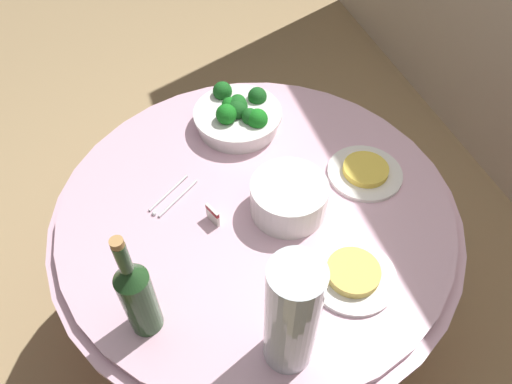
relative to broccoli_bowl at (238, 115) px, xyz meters
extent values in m
plane|color=tan|center=(0.32, -0.05, -0.79)|extent=(6.00, 6.00, 0.00)
cylinder|color=maroon|center=(0.32, -0.05, -0.44)|extent=(1.01, 1.01, 0.69)
cylinder|color=#E0B2C6|center=(0.32, -0.05, -0.09)|extent=(1.16, 1.16, 0.02)
cylinder|color=#E0B2C6|center=(0.32, -0.05, -0.06)|extent=(1.10, 1.10, 0.03)
cylinder|color=white|center=(0.00, 0.00, -0.02)|extent=(0.26, 0.26, 0.05)
cylinder|color=white|center=(0.00, 0.00, 0.01)|extent=(0.28, 0.28, 0.01)
sphere|color=#19591E|center=(0.01, -0.01, 0.03)|extent=(0.06, 0.06, 0.06)
sphere|color=#19781E|center=(-0.02, -0.02, 0.03)|extent=(0.05, 0.05, 0.05)
sphere|color=#195D1E|center=(-0.01, 0.00, 0.03)|extent=(0.05, 0.05, 0.05)
sphere|color=#19661E|center=(-0.02, 0.01, 0.03)|extent=(0.05, 0.05, 0.05)
sphere|color=#19581E|center=(0.02, 0.00, 0.02)|extent=(0.04, 0.04, 0.04)
sphere|color=#19791E|center=(0.03, -0.04, 0.04)|extent=(0.06, 0.06, 0.06)
sphere|color=#195E1E|center=(0.05, 0.02, 0.03)|extent=(0.05, 0.05, 0.05)
sphere|color=#197B1E|center=(0.07, 0.04, 0.03)|extent=(0.06, 0.06, 0.06)
sphere|color=#195E1E|center=(0.00, 0.00, 0.03)|extent=(0.07, 0.07, 0.07)
sphere|color=#19561E|center=(-0.04, 0.08, 0.02)|extent=(0.06, 0.06, 0.06)
sphere|color=#195E1E|center=(-0.09, -0.03, 0.03)|extent=(0.06, 0.06, 0.06)
cylinder|color=white|center=(0.37, 0.03, -0.04)|extent=(0.21, 0.21, 0.01)
cylinder|color=white|center=(0.37, 0.03, -0.03)|extent=(0.21, 0.21, 0.01)
cylinder|color=white|center=(0.37, 0.03, -0.02)|extent=(0.21, 0.21, 0.01)
cylinder|color=white|center=(0.37, 0.03, -0.01)|extent=(0.21, 0.21, 0.01)
cylinder|color=white|center=(0.37, 0.03, 0.00)|extent=(0.21, 0.21, 0.01)
cylinder|color=white|center=(0.37, 0.03, 0.01)|extent=(0.21, 0.21, 0.01)
cylinder|color=white|center=(0.37, 0.03, 0.02)|extent=(0.21, 0.21, 0.01)
cylinder|color=white|center=(0.37, 0.03, 0.03)|extent=(0.21, 0.21, 0.01)
cylinder|color=white|center=(0.37, 0.03, 0.04)|extent=(0.21, 0.21, 0.01)
cylinder|color=white|center=(0.37, 0.03, 0.05)|extent=(0.21, 0.21, 0.01)
cylinder|color=#224621|center=(0.58, -0.40, 0.05)|extent=(0.07, 0.07, 0.20)
cone|color=#224621|center=(0.58, -0.40, 0.17)|extent=(0.07, 0.07, 0.04)
cylinder|color=#224621|center=(0.58, -0.40, 0.23)|extent=(0.03, 0.03, 0.08)
cylinder|color=#B2844C|center=(0.58, -0.40, 0.28)|extent=(0.03, 0.03, 0.02)
cylinder|color=silver|center=(0.75, -0.11, 0.12)|extent=(0.11, 0.11, 0.34)
sphere|color=#E5B26B|center=(0.77, -0.11, -0.01)|extent=(0.06, 0.06, 0.06)
sphere|color=#E5B26B|center=(0.74, -0.09, -0.01)|extent=(0.06, 0.06, 0.06)
sphere|color=#E5B26B|center=(0.74, -0.13, -0.01)|extent=(0.06, 0.06, 0.06)
sphere|color=#72C64C|center=(0.76, -0.10, 0.05)|extent=(0.06, 0.06, 0.06)
sphere|color=#72C64C|center=(0.73, -0.10, 0.05)|extent=(0.06, 0.06, 0.06)
sphere|color=#72C64C|center=(0.75, -0.13, 0.05)|extent=(0.06, 0.06, 0.06)
sphere|color=red|center=(0.75, -0.09, 0.10)|extent=(0.06, 0.06, 0.06)
sphere|color=red|center=(0.73, -0.11, 0.10)|extent=(0.06, 0.06, 0.06)
sphere|color=red|center=(0.76, -0.12, 0.10)|extent=(0.06, 0.06, 0.06)
sphere|color=#E5B26B|center=(0.74, -0.09, 0.15)|extent=(0.06, 0.06, 0.06)
sphere|color=#E5B26B|center=(0.73, -0.12, 0.15)|extent=(0.06, 0.06, 0.06)
sphere|color=#E5B26B|center=(0.77, -0.11, 0.15)|extent=(0.06, 0.06, 0.06)
cylinder|color=silver|center=(0.21, -0.27, -0.04)|extent=(0.10, 0.13, 0.01)
cylinder|color=silver|center=(0.24, -0.25, -0.04)|extent=(0.10, 0.13, 0.01)
sphere|color=silver|center=(0.27, -0.32, -0.04)|extent=(0.01, 0.01, 0.01)
cylinder|color=white|center=(0.32, 0.29, -0.04)|extent=(0.22, 0.22, 0.01)
cylinder|color=#F2D14C|center=(0.32, 0.29, -0.03)|extent=(0.13, 0.13, 0.02)
cylinder|color=white|center=(0.62, 0.11, -0.04)|extent=(0.22, 0.22, 0.01)
cylinder|color=#EACC60|center=(0.62, 0.11, -0.02)|extent=(0.13, 0.13, 0.02)
cube|color=white|center=(0.35, -0.18, -0.02)|extent=(0.05, 0.03, 0.05)
cube|color=maroon|center=(0.35, -0.18, 0.00)|extent=(0.05, 0.03, 0.01)
camera|label=1|loc=(1.13, -0.31, 1.01)|focal=33.77mm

